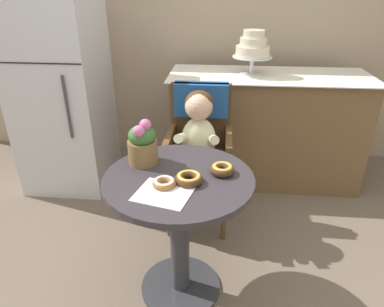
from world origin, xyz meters
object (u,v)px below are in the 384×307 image
(donut_side, at_px, (164,183))
(refrigerator, at_px, (60,83))
(seated_child, at_px, (198,137))
(wicker_chair, at_px, (200,133))
(donut_front, at_px, (222,169))
(donut_mid, at_px, (189,178))
(flower_vase, at_px, (142,143))
(tiered_cake_stand, at_px, (253,48))
(cafe_table, at_px, (179,213))

(donut_side, bearing_deg, refrigerator, 129.94)
(refrigerator, bearing_deg, seated_child, -26.11)
(seated_child, height_order, donut_side, seated_child)
(wicker_chair, distance_m, seated_child, 0.16)
(donut_front, distance_m, donut_mid, 0.18)
(donut_mid, bearing_deg, wicker_chair, 90.23)
(wicker_chair, distance_m, donut_front, 0.69)
(refrigerator, bearing_deg, flower_vase, -48.75)
(wicker_chair, distance_m, tiered_cake_stand, 0.82)
(seated_child, bearing_deg, donut_front, -73.26)
(seated_child, relative_size, donut_mid, 5.68)
(seated_child, xyz_separation_m, donut_side, (-0.10, -0.65, 0.06))
(donut_front, distance_m, refrigerator, 1.64)
(wicker_chair, bearing_deg, donut_front, -71.00)
(donut_mid, relative_size, tiered_cake_stand, 0.39)
(cafe_table, bearing_deg, refrigerator, 133.67)
(cafe_table, distance_m, wicker_chair, 0.73)
(flower_vase, xyz_separation_m, refrigerator, (-0.86, 0.98, 0.02))
(donut_mid, bearing_deg, flower_vase, 145.03)
(wicker_chair, bearing_deg, tiered_cake_stand, 64.98)
(seated_child, bearing_deg, refrigerator, 153.89)
(seated_child, bearing_deg, flower_vase, -119.40)
(donut_mid, bearing_deg, cafe_table, 137.54)
(cafe_table, xyz_separation_m, donut_side, (-0.05, -0.09, 0.23))
(donut_side, distance_m, flower_vase, 0.27)
(donut_front, relative_size, refrigerator, 0.07)
(cafe_table, xyz_separation_m, donut_front, (0.20, 0.05, 0.24))
(wicker_chair, xyz_separation_m, flower_vase, (-0.25, -0.59, 0.19))
(tiered_cake_stand, xyz_separation_m, refrigerator, (-1.45, -0.20, -0.25))
(donut_mid, height_order, donut_side, donut_mid)
(donut_side, relative_size, tiered_cake_stand, 0.33)
(wicker_chair, relative_size, refrigerator, 0.56)
(seated_child, height_order, tiered_cake_stand, tiered_cake_stand)
(flower_vase, relative_size, tiered_cake_stand, 0.72)
(seated_child, bearing_deg, wicker_chair, 90.00)
(seated_child, xyz_separation_m, donut_mid, (0.00, -0.61, 0.07))
(cafe_table, distance_m, donut_side, 0.25)
(donut_side, bearing_deg, flower_vase, 123.34)
(seated_child, xyz_separation_m, donut_front, (0.15, -0.51, 0.07))
(wicker_chair, bearing_deg, seated_child, -83.98)
(donut_front, xyz_separation_m, donut_side, (-0.26, -0.14, -0.01))
(seated_child, xyz_separation_m, refrigerator, (-1.10, 0.54, 0.17))
(wicker_chair, height_order, seated_child, seated_child)
(flower_vase, bearing_deg, cafe_table, -32.61)
(donut_front, bearing_deg, tiered_cake_stand, 81.01)
(donut_front, bearing_deg, cafe_table, -166.26)
(donut_mid, bearing_deg, tiered_cake_stand, 75.53)
(donut_side, bearing_deg, cafe_table, 59.45)
(seated_child, bearing_deg, donut_mid, -89.71)
(wicker_chair, xyz_separation_m, donut_mid, (0.00, -0.77, 0.10))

